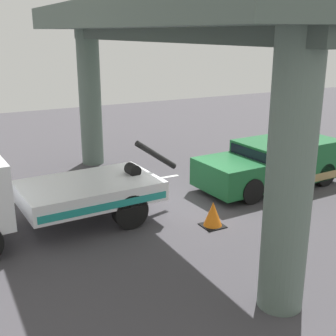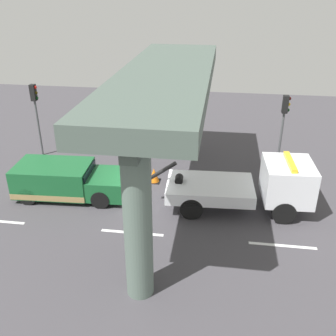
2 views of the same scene
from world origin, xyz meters
TOP-DOWN VIEW (x-y plane):
  - ground_plane at (0.00, 0.00)m, footprint 60.00×40.00m
  - lane_stripe_west at (-6.00, -2.58)m, footprint 2.60×0.16m
  - lane_stripe_mid at (0.00, -2.58)m, footprint 2.60×0.16m
  - tow_truck_white at (4.94, 0.04)m, footprint 7.30×2.68m
  - towed_van_green at (-3.75, -0.00)m, footprint 5.30×2.44m
  - overpass_structure at (1.01, 0.00)m, footprint 3.60×13.48m
  - traffic_cone_orange at (0.11, 1.95)m, footprint 0.61×0.61m

SIDE VIEW (x-z plane):
  - ground_plane at x=0.00m, z-range -0.10..0.00m
  - lane_stripe_west at x=-6.00m, z-range 0.00..0.01m
  - lane_stripe_mid at x=0.00m, z-range 0.00..0.01m
  - traffic_cone_orange at x=0.11m, z-range -0.02..0.71m
  - towed_van_green at x=-3.75m, z-range -0.01..1.57m
  - tow_truck_white at x=4.94m, z-range -0.03..2.43m
  - overpass_structure at x=1.01m, z-range 2.10..8.21m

